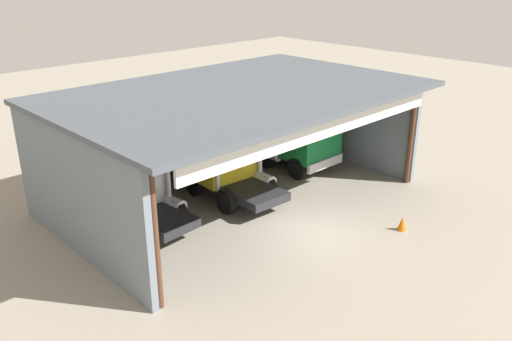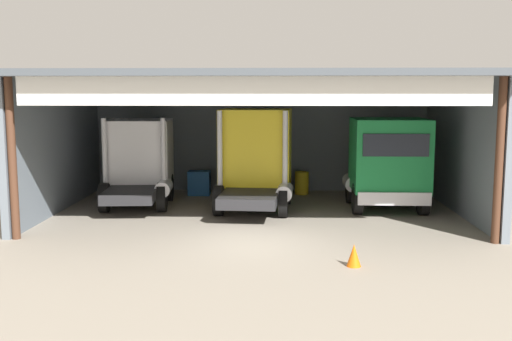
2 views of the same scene
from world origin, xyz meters
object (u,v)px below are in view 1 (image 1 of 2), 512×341
object	(u,v)px
tool_cart	(146,182)
traffic_cone	(402,223)
truck_white_right_bay	(131,183)
truck_green_center_right_bay	(303,135)
truck_yellow_center_left_bay	(224,154)
oil_drum	(214,158)

from	to	relation	value
tool_cart	traffic_cone	size ratio (longest dim) A/B	1.79
tool_cart	traffic_cone	xyz separation A→B (m)	(5.15, -9.98, -0.22)
truck_white_right_bay	truck_green_center_right_bay	bearing A→B (deg)	-9.42
truck_green_center_right_bay	traffic_cone	bearing A→B (deg)	74.16
truck_yellow_center_left_bay	traffic_cone	distance (m)	8.03
traffic_cone	truck_yellow_center_left_bay	bearing A→B (deg)	110.04
truck_white_right_bay	tool_cart	xyz separation A→B (m)	(1.98, 2.16, -1.20)
oil_drum	truck_white_right_bay	bearing A→B (deg)	-158.11
truck_yellow_center_left_bay	oil_drum	size ratio (longest dim) A/B	5.30
oil_drum	tool_cart	size ratio (longest dim) A/B	0.94
truck_white_right_bay	traffic_cone	bearing A→B (deg)	-51.83
truck_green_center_right_bay	tool_cart	size ratio (longest dim) A/B	4.45
oil_drum	truck_yellow_center_left_bay	bearing A→B (deg)	-121.69
truck_white_right_bay	tool_cart	world-z (taller)	truck_white_right_bay
truck_yellow_center_left_bay	traffic_cone	world-z (taller)	truck_yellow_center_left_bay
traffic_cone	truck_green_center_right_bay	bearing A→B (deg)	73.71
oil_drum	traffic_cone	distance (m)	10.37
oil_drum	tool_cart	distance (m)	4.29
truck_green_center_right_bay	tool_cart	xyz separation A→B (m)	(-7.19, 3.01, -1.28)
tool_cart	traffic_cone	distance (m)	11.24
truck_white_right_bay	truck_yellow_center_left_bay	xyz separation A→B (m)	(4.44, -0.44, 0.22)
truck_yellow_center_left_bay	truck_white_right_bay	bearing A→B (deg)	177.97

